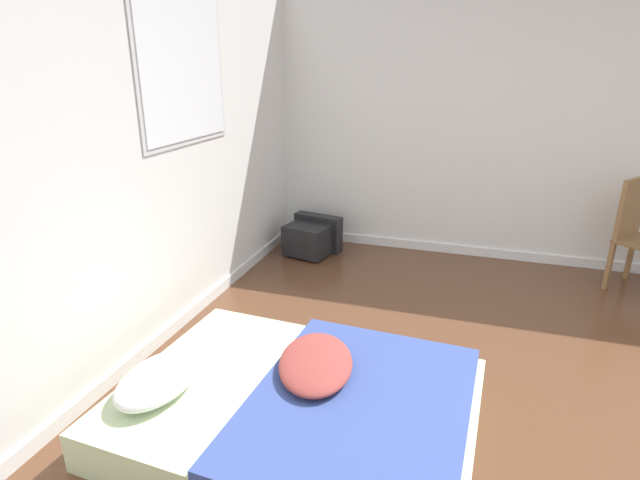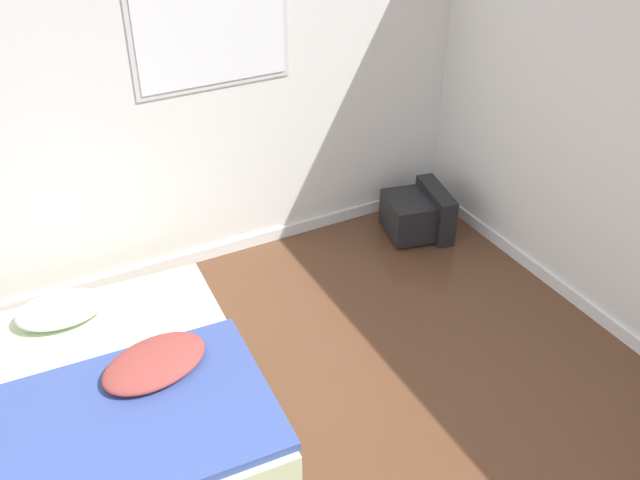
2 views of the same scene
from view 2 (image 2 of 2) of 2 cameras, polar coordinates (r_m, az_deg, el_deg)
wall_back at (r=4.51m, az=-19.60°, el=9.87°), size 7.88×0.08×2.60m
mattress_bed at (r=4.10m, az=-15.19°, el=-11.55°), size 1.42×1.83×0.36m
crt_tv at (r=5.41m, az=7.91°, el=2.11°), size 0.52×0.53×0.36m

